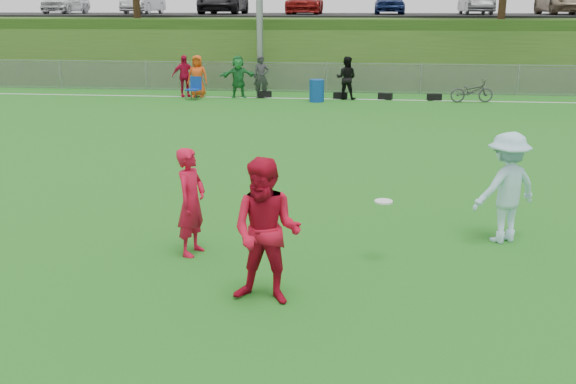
# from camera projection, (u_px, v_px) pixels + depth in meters

# --- Properties ---
(ground) EXTENTS (120.00, 120.00, 0.00)m
(ground) POSITION_uv_depth(u_px,v_px,m) (243.00, 285.00, 8.71)
(ground) COLOR #286C16
(ground) RESTS_ON ground
(sideline_far) EXTENTS (60.00, 0.10, 0.01)m
(sideline_far) POSITION_uv_depth(u_px,v_px,m) (323.00, 99.00, 25.87)
(sideline_far) COLOR white
(sideline_far) RESTS_ON ground
(fence) EXTENTS (58.00, 0.06, 1.30)m
(fence) POSITION_uv_depth(u_px,v_px,m) (326.00, 77.00, 27.60)
(fence) COLOR gray
(fence) RESTS_ON ground
(berm) EXTENTS (120.00, 18.00, 3.00)m
(berm) POSITION_uv_depth(u_px,v_px,m) (337.00, 43.00, 37.85)
(berm) COLOR #254814
(berm) RESTS_ON ground
(parking_lot) EXTENTS (120.00, 12.00, 0.10)m
(parking_lot) POSITION_uv_depth(u_px,v_px,m) (339.00, 15.00, 39.32)
(parking_lot) COLOR black
(parking_lot) RESTS_ON berm
(car_row) EXTENTS (32.04, 5.18, 1.44)m
(car_row) POSITION_uv_depth(u_px,v_px,m) (319.00, 2.00, 38.27)
(car_row) COLOR white
(car_row) RESTS_ON parking_lot
(spectator_row) EXTENTS (7.62, 0.97, 1.69)m
(spectator_row) POSITION_uv_depth(u_px,v_px,m) (247.00, 77.00, 25.97)
(spectator_row) COLOR #B90C34
(spectator_row) RESTS_ON ground
(gear_bags) EXTENTS (7.43, 0.50, 0.26)m
(gear_bags) POSITION_uv_depth(u_px,v_px,m) (355.00, 96.00, 25.79)
(gear_bags) COLOR black
(gear_bags) RESTS_ON ground
(player_red_left) EXTENTS (0.53, 0.68, 1.65)m
(player_red_left) POSITION_uv_depth(u_px,v_px,m) (191.00, 202.00, 9.60)
(player_red_left) COLOR red
(player_red_left) RESTS_ON ground
(player_red_center) EXTENTS (1.02, 0.85, 1.88)m
(player_red_center) POSITION_uv_depth(u_px,v_px,m) (267.00, 232.00, 7.98)
(player_red_center) COLOR red
(player_red_center) RESTS_ON ground
(player_blue) EXTENTS (1.32, 1.15, 1.78)m
(player_blue) POSITION_uv_depth(u_px,v_px,m) (506.00, 188.00, 10.10)
(player_blue) COLOR #AAD9EC
(player_blue) RESTS_ON ground
(frisbee) EXTENTS (0.26, 0.26, 0.02)m
(frisbee) POSITION_uv_depth(u_px,v_px,m) (384.00, 201.00, 9.28)
(frisbee) COLOR white
(frisbee) RESTS_ON ground
(recycling_bin) EXTENTS (0.65, 0.65, 0.86)m
(recycling_bin) POSITION_uv_depth(u_px,v_px,m) (317.00, 91.00, 25.01)
(recycling_bin) COLOR #0D3E92
(recycling_bin) RESTS_ON ground
(camp_chair) EXTENTS (0.61, 0.62, 0.90)m
(camp_chair) POSITION_uv_depth(u_px,v_px,m) (194.00, 93.00, 25.61)
(camp_chair) COLOR #0D3696
(camp_chair) RESTS_ON ground
(bicycle) EXTENTS (1.73, 0.81, 0.87)m
(bicycle) POSITION_uv_depth(u_px,v_px,m) (472.00, 91.00, 24.83)
(bicycle) COLOR #333336
(bicycle) RESTS_ON ground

